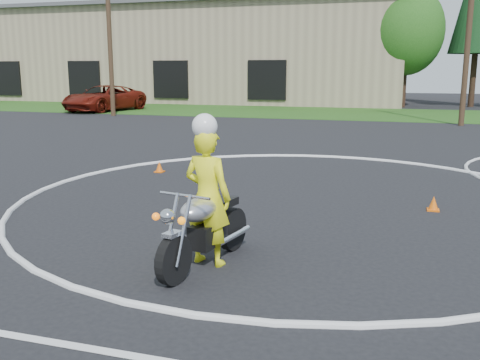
# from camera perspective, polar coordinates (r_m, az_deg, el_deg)

# --- Properties ---
(ground) EXTENTS (120.00, 120.00, 0.00)m
(ground) POSITION_cam_1_polar(r_m,az_deg,el_deg) (9.11, 2.26, -6.41)
(ground) COLOR black
(ground) RESTS_ON ground
(grass_strip) EXTENTS (120.00, 10.00, 0.02)m
(grass_strip) POSITION_cam_1_polar(r_m,az_deg,el_deg) (35.55, 13.54, 6.88)
(grass_strip) COLOR #1E4714
(grass_strip) RESTS_ON ground
(course_markings) EXTENTS (19.05, 19.05, 0.12)m
(course_markings) POSITION_cam_1_polar(r_m,az_deg,el_deg) (13.03, 16.53, -1.27)
(course_markings) COLOR silver
(course_markings) RESTS_ON ground
(primary_motorcycle) EXTENTS (0.92, 2.27, 1.20)m
(primary_motorcycle) POSITION_cam_1_polar(r_m,az_deg,el_deg) (7.77, -3.85, -5.14)
(primary_motorcycle) COLOR black
(primary_motorcycle) RESTS_ON ground
(rider_primary_grp) EXTENTS (0.82, 0.62, 2.23)m
(rider_primary_grp) POSITION_cam_1_polar(r_m,az_deg,el_deg) (7.77, -3.50, -1.38)
(rider_primary_grp) COLOR #FEFF1A
(rider_primary_grp) RESTS_ON ground
(pickup_grp) EXTENTS (4.03, 6.69, 1.74)m
(pickup_grp) POSITION_cam_1_polar(r_m,az_deg,el_deg) (38.14, -14.28, 8.45)
(pickup_grp) COLOR #64150B
(pickup_grp) RESTS_ON ground
(warehouse) EXTENTS (41.00, 17.00, 8.30)m
(warehouse) POSITION_cam_1_polar(r_m,az_deg,el_deg) (52.42, -5.78, 13.16)
(warehouse) COLOR tan
(warehouse) RESTS_ON ground
(utility_poles) EXTENTS (41.60, 1.12, 10.00)m
(utility_poles) POSITION_cam_1_polar(r_m,az_deg,el_deg) (29.60, 23.31, 15.42)
(utility_poles) COLOR #473321
(utility_poles) RESTS_ON ground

